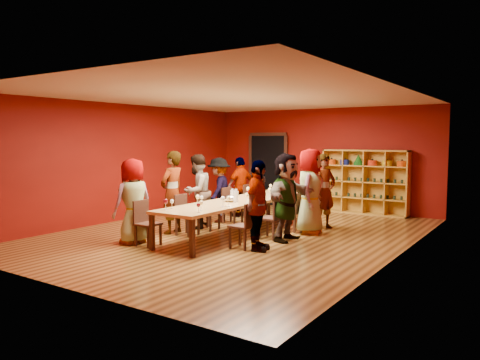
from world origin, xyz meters
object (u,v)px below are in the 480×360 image
Objects in this scene: person_left_1 at (172,192)px; chair_person_left_2 at (206,208)px; person_right_3 at (310,191)px; chair_person_left_4 at (251,199)px; tasting_table at (238,203)px; person_left_3 at (219,190)px; chair_person_right_2 at (274,215)px; person_right_2 at (287,197)px; chair_person_left_1 at (185,212)px; person_left_4 at (241,187)px; wine_bottle at (287,189)px; chair_person_left_3 at (230,203)px; chair_person_left_0 at (145,220)px; spittoon_bowl at (230,199)px; person_right_4 at (325,191)px; shelving_unit at (365,179)px; person_right_1 at (258,206)px; person_left_0 at (133,201)px; person_left_2 at (197,191)px; chair_person_right_1 at (246,223)px; chair_person_right_3 at (294,210)px; chair_person_right_4 at (308,206)px.

person_left_1 is 0.94m from chair_person_left_2.
person_left_1 is 0.97× the size of person_right_3.
tasting_table is at bearing -65.27° from chair_person_left_4.
tasting_table is 1.60m from person_left_3.
chair_person_right_2 is (2.17, 0.73, -0.42)m from person_left_1.
tasting_table is 1.23m from person_right_2.
chair_person_left_1 is 1.00× the size of chair_person_right_2.
tasting_table is 2.33m from person_left_4.
chair_person_left_3 is at bearing -142.51° from wine_bottle.
chair_person_right_2 is (1.82, 1.93, 0.00)m from chair_person_left_0.
person_left_3 is (-0.34, 1.73, 0.32)m from chair_person_left_1.
chair_person_left_0 is 2.90m from person_right_2.
chair_person_left_2 is 0.98m from spittoon_bowl.
person_left_3 is 2.66m from person_right_4.
person_right_2 reaches higher than person_left_4.
person_right_1 is (-0.22, -5.40, -0.13)m from shelving_unit.
person_left_0 is 1.96m from person_left_2.
wine_bottle is at bearing -5.21° from chair_person_left_4.
person_right_3 reaches higher than chair_person_left_2.
chair_person_right_1 is (2.09, -1.11, -0.37)m from person_left_2.
chair_person_right_2 is at bearing 105.55° from person_left_1.
person_right_4 is at bearing -4.53° from person_right_2.
chair_person_right_2 is (1.82, 0.73, 0.00)m from chair_person_left_1.
chair_person_right_3 is (1.82, 2.88, 0.00)m from chair_person_left_0.
chair_person_left_2 is at bearing 99.27° from person_right_3.
wine_bottle is (1.41, 1.84, -0.01)m from person_left_2.
person_left_1 is at bearing 180.00° from chair_person_left_1.
shelving_unit is 5.00m from person_left_2.
chair_person_left_0 is 3.41m from chair_person_right_3.
chair_person_left_3 is (-2.31, -3.32, -0.49)m from shelving_unit.
person_right_2 reaches higher than chair_person_left_1.
person_right_3 reaches higher than tasting_table.
person_left_2 is (-0.27, 0.76, 0.37)m from chair_person_left_1.
person_left_1 is 1.82m from chair_person_left_3.
shelving_unit is 5.40m from person_right_1.
wine_bottle is (-0.68, 0.22, 0.36)m from chair_person_right_4.
chair_person_right_2 is at bearing 89.71° from person_right_2.
person_left_3 is 2.54m from person_right_3.
person_right_4 is at bearing 129.50° from person_left_1.
person_left_1 reaches higher than chair_person_left_4.
person_right_4 is at bearing -17.33° from person_right_3.
chair_person_right_3 is at bearing 76.48° from person_right_3.
chair_person_left_4 is 2.42m from spittoon_bowl.
person_left_2 is at bearing -15.54° from person_left_3.
person_left_1 is 2.06× the size of chair_person_right_1.
person_left_2 is at bearing 97.82° from chair_person_left_0.
person_left_1 reaches higher than wine_bottle.
chair_person_left_4 is at bearing 174.79° from wine_bottle.
shelving_unit is at bearing 65.46° from chair_person_left_1.
person_right_2 is at bearing -62.39° from wine_bottle.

